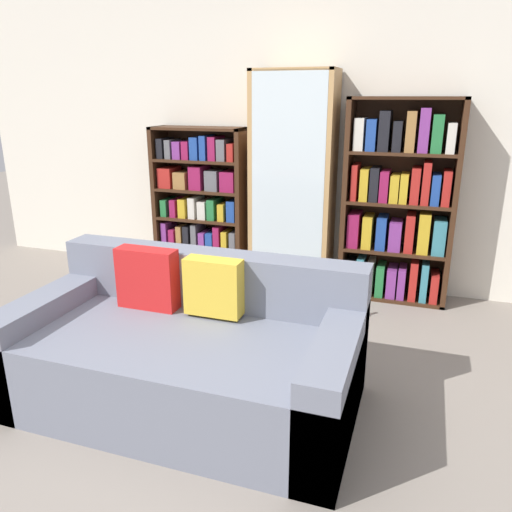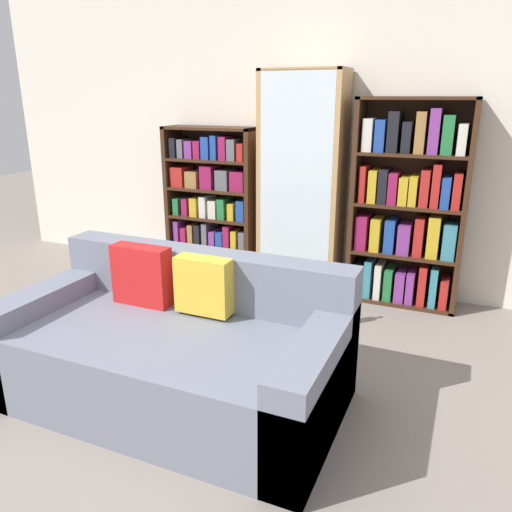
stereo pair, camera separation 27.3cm
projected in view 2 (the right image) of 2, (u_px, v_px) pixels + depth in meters
ground_plane at (134, 457)px, 2.38m from camera, size 16.00×16.00×0.00m
wall_back at (312, 131)px, 4.29m from camera, size 6.59×0.06×2.70m
couch at (175, 351)px, 2.78m from camera, size 1.86×0.98×0.81m
bookshelf_left at (213, 204)px, 4.64m from camera, size 0.87×0.32×1.38m
display_cabinet at (302, 185)px, 4.23m from camera, size 0.69×0.36×1.85m
bookshelf_right at (408, 209)px, 3.95m from camera, size 0.88×0.32×1.64m
wine_bottle at (333, 306)px, 3.69m from camera, size 0.07×0.07×0.39m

